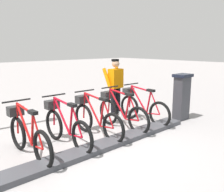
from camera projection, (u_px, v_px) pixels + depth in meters
ground_plane at (107, 146)px, 5.01m from camera, size 60.00×60.00×0.00m
dock_rail_base at (107, 144)px, 5.00m from camera, size 0.44×4.77×0.10m
payment_kiosk at (182, 96)px, 6.77m from camera, size 0.36×0.52×1.28m
bike_docked_0 at (142, 107)px, 6.56m from camera, size 1.72×0.54×1.02m
bike_docked_1 at (120, 112)px, 6.04m from camera, size 1.72×0.54×1.02m
bike_docked_2 at (95, 118)px, 5.51m from camera, size 1.72×0.54×1.02m
bike_docked_3 at (65, 125)px, 4.99m from camera, size 1.72×0.54×1.02m
bike_docked_4 at (27, 135)px, 4.46m from camera, size 1.72×0.54×1.02m
worker_near_rack at (115, 85)px, 7.19m from camera, size 0.47×0.63×1.66m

